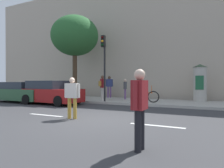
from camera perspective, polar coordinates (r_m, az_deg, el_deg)
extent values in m
plane|color=#38383A|center=(7.92, -5.10, -9.80)|extent=(80.00, 80.00, 0.00)
cube|color=#B2ADA3|center=(14.30, 9.86, -4.90)|extent=(36.00, 4.00, 0.15)
cube|color=silver|center=(9.39, -17.79, -8.17)|extent=(1.80, 0.16, 0.01)
cube|color=silver|center=(6.99, 12.22, -11.16)|extent=(1.80, 0.16, 0.01)
cube|color=#B7A893|center=(19.43, 14.22, 11.46)|extent=(36.00, 5.00, 10.24)
cylinder|color=black|center=(13.66, -2.05, 2.66)|extent=(0.12, 0.12, 3.57)
cube|color=black|center=(13.76, -2.42, 11.70)|extent=(0.24, 0.24, 0.75)
sphere|color=#390605|center=(13.70, -2.70, 12.76)|extent=(0.16, 0.16, 0.16)
sphere|color=#F2A519|center=(13.65, -2.69, 11.77)|extent=(0.16, 0.16, 0.16)
sphere|color=#07330F|center=(13.60, -2.69, 10.78)|extent=(0.16, 0.16, 0.16)
cylinder|color=#B2ADA3|center=(14.77, 23.11, -0.08)|extent=(0.83, 0.83, 2.26)
cone|color=#334C33|center=(14.81, 23.12, 4.68)|extent=(0.92, 0.92, 0.20)
cube|color=#1E5938|center=(14.34, 23.01, 0.36)|extent=(0.50, 0.02, 0.90)
cylinder|color=#4C3826|center=(16.82, -10.22, 1.94)|extent=(0.36, 0.36, 3.39)
ellipsoid|color=#28602D|center=(17.22, -10.24, 12.97)|extent=(3.77, 3.77, 3.21)
cylinder|color=black|center=(4.31, 7.15, -12.77)|extent=(0.14, 0.14, 0.85)
cylinder|color=black|center=(4.50, 8.06, -12.21)|extent=(0.14, 0.14, 0.85)
cube|color=maroon|center=(4.30, 7.63, -2.99)|extent=(0.24, 0.41, 0.60)
cylinder|color=maroon|center=(4.06, 6.46, -3.19)|extent=(0.09, 0.09, 0.57)
cylinder|color=maroon|center=(4.53, 8.68, -2.81)|extent=(0.09, 0.09, 0.57)
sphere|color=beige|center=(4.29, 7.63, 2.58)|extent=(0.23, 0.23, 0.23)
cylinder|color=#B78C33|center=(8.13, -10.19, -6.67)|extent=(0.14, 0.14, 0.81)
cylinder|color=#B78C33|center=(8.25, -11.67, -6.56)|extent=(0.14, 0.14, 0.81)
cube|color=silver|center=(8.13, -10.94, -1.79)|extent=(0.51, 0.31, 0.57)
cylinder|color=silver|center=(7.99, -9.15, -1.83)|extent=(0.09, 0.09, 0.54)
cylinder|color=silver|center=(8.28, -12.68, -1.75)|extent=(0.09, 0.09, 0.54)
sphere|color=beige|center=(8.12, -10.95, 0.99)|extent=(0.22, 0.22, 0.22)
cylinder|color=#724C84|center=(17.09, -1.10, -2.25)|extent=(0.14, 0.14, 0.90)
cylinder|color=#724C84|center=(17.11, -0.40, -2.25)|extent=(0.14, 0.14, 0.90)
cube|color=navy|center=(17.08, -0.75, 0.31)|extent=(0.48, 0.43, 0.63)
cylinder|color=navy|center=(17.06, -1.59, 0.31)|extent=(0.09, 0.09, 0.60)
cylinder|color=navy|center=(17.11, 0.10, 0.31)|extent=(0.09, 0.09, 0.60)
sphere|color=brown|center=(17.09, -0.75, 1.78)|extent=(0.24, 0.24, 0.24)
cylinder|color=#724C84|center=(15.34, 3.65, -2.83)|extent=(0.14, 0.14, 0.76)
cylinder|color=#724C84|center=(15.59, 3.67, -2.77)|extent=(0.14, 0.14, 0.76)
cube|color=#4C4C51|center=(15.44, 3.66, -0.40)|extent=(0.41, 0.55, 0.54)
cylinder|color=#4C4C51|center=(15.14, 3.64, -0.42)|extent=(0.09, 0.09, 0.51)
cylinder|color=#4C4C51|center=(15.73, 3.68, -0.39)|extent=(0.09, 0.09, 0.51)
sphere|color=beige|center=(15.44, 3.66, 0.97)|extent=(0.21, 0.21, 0.21)
cylinder|color=silver|center=(14.41, -2.53, -2.78)|extent=(0.14, 0.14, 0.88)
cylinder|color=silver|center=(14.63, -2.77, -2.74)|extent=(0.14, 0.14, 0.88)
cube|color=maroon|center=(14.50, -2.65, 0.22)|extent=(0.49, 0.49, 0.63)
cylinder|color=maroon|center=(14.24, -2.35, 0.22)|extent=(0.09, 0.09, 0.60)
cylinder|color=maroon|center=(14.76, -2.94, 0.23)|extent=(0.09, 0.09, 0.60)
sphere|color=brown|center=(14.50, -2.65, 1.93)|extent=(0.24, 0.24, 0.24)
cube|color=#B78C33|center=(14.45, -3.34, 0.10)|extent=(0.31, 0.31, 0.36)
torus|color=black|center=(13.20, 6.77, -3.45)|extent=(0.72, 0.22, 0.72)
torus|color=black|center=(13.11, 11.34, -3.48)|extent=(0.72, 0.22, 0.72)
cylinder|color=#D85919|center=(13.13, 9.05, -2.38)|extent=(0.93, 0.25, 0.04)
cylinder|color=#D85919|center=(13.13, 8.37, -1.50)|extent=(0.04, 0.04, 0.45)
cylinder|color=#D85919|center=(13.09, 10.88, -1.51)|extent=(0.04, 0.04, 0.50)
cube|color=black|center=(13.13, 8.37, -0.41)|extent=(0.26, 0.15, 0.06)
cube|color=#2D5938|center=(16.01, -23.62, -2.60)|extent=(4.50, 2.00, 0.77)
cube|color=#262D38|center=(16.17, -24.12, -0.35)|extent=(2.54, 1.76, 0.48)
cylinder|color=black|center=(17.80, -24.47, -3.08)|extent=(0.65, 0.24, 0.64)
cylinder|color=black|center=(14.26, -22.55, -3.95)|extent=(0.65, 0.24, 0.64)
cylinder|color=black|center=(15.44, -17.43, -3.60)|extent=(0.65, 0.24, 0.64)
cube|color=maroon|center=(13.99, -16.69, -2.92)|extent=(4.42, 1.96, 0.82)
cube|color=#262D38|center=(14.12, -17.31, -0.19)|extent=(2.50, 1.70, 0.52)
cylinder|color=black|center=(14.61, -23.21, -3.85)|extent=(0.65, 0.25, 0.64)
cylinder|color=black|center=(15.68, -18.37, -3.54)|extent=(0.65, 0.25, 0.64)
cylinder|color=black|center=(12.35, -14.55, -4.61)|extent=(0.65, 0.25, 0.64)
cylinder|color=black|center=(13.60, -9.68, -4.14)|extent=(0.65, 0.25, 0.64)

